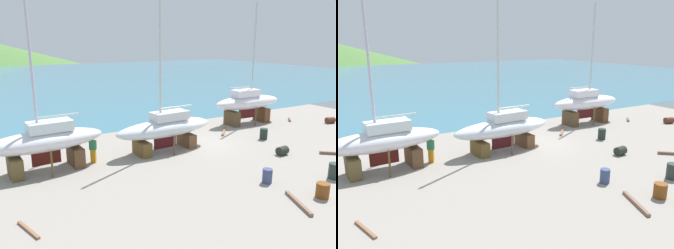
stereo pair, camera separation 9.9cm
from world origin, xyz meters
TOP-DOWN VIEW (x-y plane):
  - ground_plane at (0.00, -4.24)m, footprint 43.86×43.86m
  - sea_water at (0.00, 50.93)m, footprint 152.34×88.41m
  - sailboat_small_center at (-3.02, 0.10)m, footprint 7.85×2.55m
  - sailboat_far_slipway at (7.97, 3.29)m, footprint 7.55×2.45m
  - sailboat_mid_port at (-11.33, 0.36)m, footprint 7.43×2.64m
  - worker at (-8.42, 0.31)m, footprint 0.49×0.47m
  - barrel_tar_black at (2.98, -9.37)m, footprint 0.72×0.72m
  - barrel_rust_mid at (3.67, -4.93)m, footprint 0.83×0.67m
  - barrel_rust_near at (-0.87, -7.83)m, footprint 0.76×0.76m
  - barrel_by_slipway at (0.22, -10.59)m, footprint 0.71×0.71m
  - barrel_tipped_left at (5.37, -1.48)m, footprint 0.77×0.77m
  - barrel_rust_far at (15.05, -0.83)m, footprint 0.96×0.80m
  - timber_short_skew at (-13.43, -6.30)m, footprint 0.68×1.84m
  - timber_long_aft at (-1.49, -10.51)m, footprint 1.14×2.35m
  - timber_plank_far at (12.54, 1.95)m, footprint 1.07×1.04m
  - timber_long_fore at (3.88, 1.75)m, footprint 1.84×1.85m

SIDE VIEW (x-z plane):
  - ground_plane at x=0.00m, z-range 0.00..0.00m
  - sea_water at x=0.00m, z-range 0.00..0.00m
  - timber_short_skew at x=-13.43m, z-range 0.00..0.11m
  - timber_long_fore at x=3.88m, z-range 0.00..0.16m
  - timber_long_aft at x=-1.49m, z-range 0.00..0.17m
  - timber_plank_far at x=12.54m, z-range 0.00..0.18m
  - barrel_rust_far at x=15.05m, z-range 0.00..0.59m
  - barrel_rust_mid at x=3.67m, z-range 0.00..0.61m
  - barrel_by_slipway at x=0.22m, z-range 0.00..0.78m
  - barrel_rust_near at x=-0.87m, z-range 0.00..0.83m
  - barrel_tipped_left at x=5.37m, z-range 0.00..0.89m
  - barrel_tar_black at x=2.98m, z-range 0.00..0.93m
  - worker at x=-8.42m, z-range 0.03..1.77m
  - sailboat_small_center at x=-3.02m, z-range -4.61..8.06m
  - sailboat_mid_port at x=-11.33m, z-range -3.80..7.59m
  - sailboat_far_slipway at x=7.97m, z-range -3.58..7.64m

